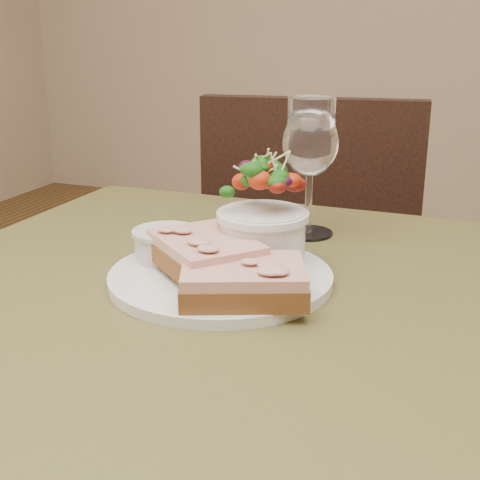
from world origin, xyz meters
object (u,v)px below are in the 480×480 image
at_px(sandwich_back, 206,253).
at_px(salad_bowl, 263,213).
at_px(dinner_plate, 221,277).
at_px(sandwich_front, 243,281).
at_px(wine_glass, 310,147).
at_px(cafe_table, 231,381).
at_px(chair_far, 312,352).
at_px(ramekin, 166,243).

height_order(sandwich_back, salad_bowl, salad_bowl).
relative_size(dinner_plate, sandwich_front, 1.65).
bearing_deg(wine_glass, sandwich_back, -104.48).
distance_m(cafe_table, sandwich_back, 0.15).
height_order(cafe_table, sandwich_front, sandwich_front).
xyz_separation_m(chair_far, dinner_plate, (0.08, -0.72, 0.46)).
bearing_deg(ramekin, wine_glass, 57.09).
bearing_deg(sandwich_front, ramekin, 127.20).
height_order(chair_far, dinner_plate, chair_far).
bearing_deg(wine_glass, cafe_table, -93.52).
bearing_deg(sandwich_back, sandwich_front, 4.15).
xyz_separation_m(cafe_table, chair_far, (-0.10, 0.76, -0.36)).
xyz_separation_m(cafe_table, wine_glass, (0.02, 0.25, 0.22)).
distance_m(chair_far, sandwich_front, 0.92).
xyz_separation_m(sandwich_front, sandwich_back, (-0.06, 0.05, 0.01)).
bearing_deg(wine_glass, salad_bowl, -94.53).
relative_size(chair_far, ramekin, 12.12).
distance_m(ramekin, wine_glass, 0.24).
relative_size(sandwich_back, salad_bowl, 1.26).
bearing_deg(chair_far, ramekin, 80.80).
bearing_deg(dinner_plate, sandwich_front, -48.37).
distance_m(cafe_table, sandwich_front, 0.13).
xyz_separation_m(sandwich_back, ramekin, (-0.07, 0.03, -0.01)).
distance_m(sandwich_back, salad_bowl, 0.09).
bearing_deg(sandwich_front, sandwich_back, 121.54).
distance_m(sandwich_front, sandwich_back, 0.08).
bearing_deg(sandwich_back, wine_glass, 115.65).
relative_size(cafe_table, ramekin, 10.77).
xyz_separation_m(sandwich_back, salad_bowl, (0.04, 0.06, 0.03)).
bearing_deg(chair_far, sandwich_front, 90.22).
height_order(cafe_table, salad_bowl, salad_bowl).
bearing_deg(sandwich_back, ramekin, -164.18).
bearing_deg(chair_far, dinner_plate, 87.09).
bearing_deg(salad_bowl, dinner_plate, -119.68).
bearing_deg(dinner_plate, sandwich_back, -143.42).
distance_m(cafe_table, dinner_plate, 0.12).
bearing_deg(ramekin, sandwich_back, -24.31).
xyz_separation_m(dinner_plate, wine_glass, (0.04, 0.21, 0.12)).
bearing_deg(salad_bowl, chair_far, 99.09).
height_order(chair_far, ramekin, chair_far).
bearing_deg(sandwich_front, salad_bowl, 76.83).
relative_size(chair_far, salad_bowl, 7.09).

